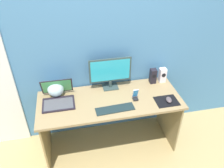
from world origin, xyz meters
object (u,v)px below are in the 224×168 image
Objects in this scene: speaker_right at (162,75)px; phone_in_dock at (135,96)px; monitor at (110,72)px; speaker_near_monitor at (153,76)px; laptop at (58,98)px; keyboard_external at (115,109)px; fishbowl at (56,89)px; mouse at (169,100)px.

speaker_right reaches higher than phone_in_dock.
speaker_near_monitor is (0.53, -0.00, -0.12)m from monitor.
laptop is at bearing -167.00° from monitor.
laptop is 0.84× the size of keyboard_external.
speaker_right is (0.65, -0.00, -0.12)m from monitor.
phone_in_dock is at bearing -16.97° from fishbowl.
laptop is 3.43× the size of mouse.
phone_in_dock is (-0.42, -0.28, -0.04)m from speaker_right.
speaker_right is 0.44× the size of keyboard_external.
speaker_near_monitor is 1.33× the size of phone_in_dock.
mouse is (0.05, -0.39, -0.07)m from speaker_near_monitor.
keyboard_external is (0.60, -0.38, -0.08)m from fishbowl.
laptop reaches higher than phone_in_dock.
speaker_right is 0.98× the size of speaker_near_monitor.
speaker_right reaches higher than mouse.
mouse is at bearing -83.01° from speaker_near_monitor.
monitor is 0.65m from laptop.
phone_in_dock is at bearing -51.33° from monitor.
mouse is at bearing -17.05° from fishbowl.
fishbowl is 1.26m from mouse.
laptop is at bearing 170.51° from phone_in_dock.
laptop is 1.21m from mouse.
fishbowl is at bearing 174.72° from mouse.
mouse is (0.60, 0.01, 0.02)m from keyboard_external.
speaker_near_monitor reaches higher than phone_in_dock.
laptop is (-0.61, -0.14, -0.16)m from monitor.
speaker_near_monitor is at bearing 6.97° from laptop.
phone_in_dock reaches higher than mouse.
mouse is at bearing -1.88° from keyboard_external.
speaker_right is 1.28m from fishbowl.
speaker_near_monitor reaches higher than fishbowl.
speaker_near_monitor is 0.45× the size of keyboard_external.
speaker_near_monitor is at bearing 32.60° from keyboard_external.
laptop is at bearing -173.69° from speaker_right.
monitor is 3.53× the size of phone_in_dock.
monitor is 1.41× the size of laptop.
monitor is 0.72m from mouse.
phone_in_dock is (0.85, -0.26, -0.04)m from fishbowl.
monitor reaches higher than speaker_right.
fishbowl is 1.83× the size of mouse.
keyboard_external is 0.61m from mouse.
phone_in_dock is (0.25, 0.12, 0.04)m from keyboard_external.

